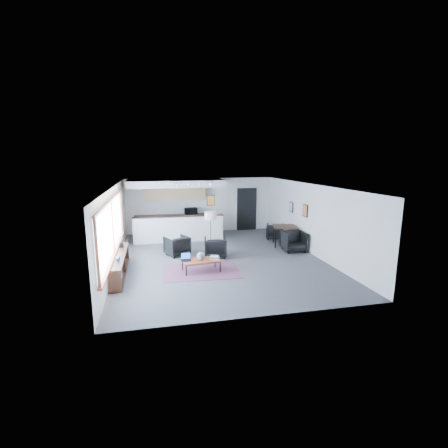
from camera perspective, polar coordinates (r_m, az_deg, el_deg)
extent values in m
cube|color=#4C4C4F|center=(11.70, -0.89, -6.06)|extent=(7.00, 9.00, 0.01)
cube|color=white|center=(11.20, -0.93, 6.79)|extent=(7.00, 9.00, 0.01)
cube|color=silver|center=(15.75, -4.18, 3.32)|extent=(7.00, 0.01, 2.60)
cube|color=silver|center=(7.15, 6.36, -6.61)|extent=(7.00, 0.01, 2.60)
cube|color=silver|center=(11.23, -18.72, -0.53)|extent=(0.01, 9.00, 2.60)
cube|color=silver|center=(12.54, 14.99, 0.88)|extent=(0.01, 9.00, 2.60)
cube|color=#8CBFFF|center=(10.31, -19.11, -0.44)|extent=(0.02, 5.80, 1.55)
cube|color=brown|center=(10.49, -18.67, -4.71)|extent=(0.10, 5.95, 0.06)
cube|color=brown|center=(10.18, -19.29, 3.97)|extent=(0.06, 5.95, 0.06)
cube|color=brown|center=(7.51, -21.42, -4.86)|extent=(0.06, 0.06, 1.60)
cube|color=brown|center=(10.31, -19.00, -0.44)|extent=(0.06, 0.06, 1.60)
cube|color=brown|center=(13.15, -17.63, 2.09)|extent=(0.06, 0.06, 1.60)
cube|color=#341D12|center=(10.40, -17.93, -5.26)|extent=(0.35, 3.00, 0.05)
cube|color=#341D12|center=(10.57, -17.74, -8.23)|extent=(0.35, 3.00, 0.05)
cube|color=#341D12|center=(9.12, -18.65, -9.57)|extent=(0.33, 0.04, 0.55)
cube|color=#341D12|center=(10.49, -17.83, -6.78)|extent=(0.33, 0.04, 0.55)
cube|color=#341D12|center=(11.87, -17.21, -4.64)|extent=(0.33, 0.04, 0.55)
cube|color=#3359A5|center=(9.32, -18.50, -10.14)|extent=(0.18, 0.04, 0.20)
cube|color=silver|center=(9.47, -18.39, -9.71)|extent=(0.18, 0.04, 0.22)
cube|color=maroon|center=(9.63, -18.30, -9.30)|extent=(0.18, 0.04, 0.24)
cube|color=#341D12|center=(9.79, -18.19, -9.06)|extent=(0.18, 0.04, 0.20)
cube|color=#3359A5|center=(9.95, -18.10, -8.67)|extent=(0.18, 0.04, 0.22)
cube|color=silver|center=(10.10, -18.01, -8.29)|extent=(0.18, 0.04, 0.24)
cube|color=maroon|center=(10.27, -17.92, -8.08)|extent=(0.18, 0.04, 0.20)
cube|color=#341D12|center=(10.43, -17.84, -7.73)|extent=(0.18, 0.04, 0.22)
cube|color=#3359A5|center=(10.58, -17.76, -7.38)|extent=(0.18, 0.03, 0.24)
cube|color=silver|center=(10.75, -17.67, -7.19)|extent=(0.18, 0.03, 0.20)
cube|color=maroon|center=(10.91, -17.60, -6.86)|extent=(0.18, 0.03, 0.22)
cube|color=#341D12|center=(11.07, -17.52, -6.54)|extent=(0.18, 0.04, 0.24)
cube|color=black|center=(11.14, -17.59, -3.54)|extent=(0.14, 0.02, 0.18)
sphere|color=#264C99|center=(9.80, -18.16, -5.71)|extent=(0.14, 0.14, 0.14)
cube|color=white|center=(13.99, -7.94, -0.91)|extent=(3.80, 0.25, 1.10)
cube|color=#341D12|center=(13.88, -8.00, 1.35)|extent=(3.85, 0.32, 0.04)
cube|color=white|center=(15.43, -8.36, -0.15)|extent=(3.80, 0.60, 0.90)
cube|color=#2D2D2D|center=(15.34, -8.41, 1.53)|extent=(3.82, 0.62, 0.04)
cube|color=tan|center=(15.35, -8.56, 5.46)|extent=(2.80, 0.35, 0.70)
cube|color=white|center=(14.61, -8.43, 7.13)|extent=(4.20, 1.80, 0.30)
cube|color=black|center=(13.97, -2.33, 4.17)|extent=(0.35, 0.03, 0.45)
cube|color=orange|center=(13.95, -2.32, 4.16)|extent=(0.30, 0.01, 0.40)
cube|color=black|center=(16.19, 3.96, 2.65)|extent=(1.00, 0.12, 2.10)
cube|color=white|center=(16.07, 2.17, 2.60)|extent=(0.06, 0.10, 2.10)
cube|color=white|center=(16.36, 5.70, 2.71)|extent=(0.06, 0.10, 2.10)
cube|color=white|center=(16.08, 4.01, 6.42)|extent=(1.10, 0.10, 0.06)
cube|color=silver|center=(13.27, -5.40, 7.27)|extent=(1.60, 0.04, 0.04)
cylinder|color=silver|center=(13.21, -8.21, 6.83)|extent=(0.07, 0.07, 0.09)
cylinder|color=silver|center=(13.25, -6.25, 6.90)|extent=(0.07, 0.07, 0.09)
cylinder|color=silver|center=(13.31, -4.31, 6.95)|extent=(0.07, 0.07, 0.09)
cylinder|color=silver|center=(13.38, -2.39, 7.00)|extent=(0.07, 0.07, 0.09)
cube|color=black|center=(12.83, 14.10, 2.29)|extent=(0.03, 0.38, 0.48)
cube|color=orange|center=(12.83, 14.04, 2.29)|extent=(0.00, 0.32, 0.42)
cube|color=black|center=(14.00, 11.74, 2.93)|extent=(0.03, 0.34, 0.44)
cube|color=#859FC5|center=(14.00, 11.68, 2.93)|extent=(0.00, 0.28, 0.38)
cube|color=#62354D|center=(10.40, -4.02, -8.28)|extent=(2.47, 1.75, 0.01)
cube|color=brown|center=(10.28, -4.04, -6.42)|extent=(1.24, 0.76, 0.05)
cube|color=black|center=(9.98, -6.66, -8.19)|extent=(0.03, 0.03, 0.34)
cube|color=black|center=(10.48, -7.31, -7.24)|extent=(0.03, 0.03, 0.34)
cube|color=black|center=(10.24, -0.67, -7.58)|extent=(0.03, 0.03, 0.34)
cube|color=black|center=(10.73, -1.59, -6.69)|extent=(0.03, 0.03, 0.34)
cube|color=black|center=(10.04, -3.64, -7.01)|extent=(1.12, 0.16, 0.03)
cube|color=black|center=(10.54, -4.43, -6.13)|extent=(1.12, 0.16, 0.03)
cube|color=black|center=(10.25, -6.69, -6.35)|extent=(0.32, 0.24, 0.02)
cube|color=black|center=(10.32, -6.74, -5.58)|extent=(0.31, 0.07, 0.20)
cube|color=blue|center=(10.32, -6.74, -5.58)|extent=(0.28, 0.05, 0.17)
sphere|color=gray|center=(10.22, -4.10, -5.62)|extent=(0.27, 0.27, 0.27)
cube|color=silver|center=(10.36, -1.64, -6.03)|extent=(0.36, 0.32, 0.03)
cube|color=#3359A5|center=(10.35, -1.64, -5.86)|extent=(0.32, 0.29, 0.03)
cube|color=silver|center=(10.32, -1.71, -5.74)|extent=(0.30, 0.26, 0.03)
cube|color=#E5590C|center=(10.04, -3.30, -6.71)|extent=(0.09, 0.09, 0.01)
imported|color=black|center=(12.07, -8.27, -3.65)|extent=(0.99, 0.96, 0.79)
imported|color=black|center=(11.77, -1.54, -3.92)|extent=(0.86, 0.81, 0.79)
cylinder|color=black|center=(12.46, -2.31, -4.87)|extent=(0.32, 0.32, 0.03)
cylinder|color=black|center=(12.29, -2.34, -1.85)|extent=(0.03, 0.03, 1.33)
cylinder|color=beige|center=(12.14, -2.36, 1.54)|extent=(0.52, 0.52, 0.30)
cube|color=#341D12|center=(13.44, 10.73, -0.46)|extent=(1.18, 1.18, 0.04)
cylinder|color=black|center=(13.07, 9.05, -2.56)|extent=(0.05, 0.05, 0.77)
cylinder|color=black|center=(13.90, 8.70, -1.72)|extent=(0.05, 0.05, 0.77)
cylinder|color=black|center=(13.19, 12.74, -2.58)|extent=(0.05, 0.05, 0.77)
cylinder|color=black|center=(14.00, 12.18, -1.74)|extent=(0.05, 0.05, 0.77)
imported|color=black|center=(12.77, 12.16, -3.10)|extent=(0.73, 0.68, 0.72)
imported|color=black|center=(14.54, 8.96, -1.39)|extent=(0.80, 0.78, 0.64)
imported|color=black|center=(15.37, -5.85, 2.40)|extent=(0.59, 0.37, 0.38)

